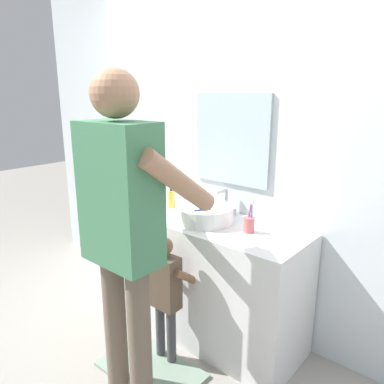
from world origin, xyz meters
name	(u,v)px	position (x,y,z in m)	size (l,w,h in m)	color
ground_plane	(178,350)	(0.00, 0.00, 0.00)	(14.00, 14.00, 0.00)	#9E998E
back_wall	(235,143)	(0.00, 0.62, 1.35)	(4.40, 0.10, 2.70)	silver
vanity_cabinet	(206,277)	(0.00, 0.30, 0.43)	(1.39, 0.54, 0.85)	white
sink_basin	(205,213)	(0.00, 0.28, 0.91)	(0.39, 0.39, 0.11)	white
faucet	(225,202)	(0.00, 0.51, 0.93)	(0.18, 0.14, 0.18)	#B7BABF
toothbrush_cup	(249,224)	(0.33, 0.31, 0.91)	(0.07, 0.07, 0.21)	#D86666
soap_bottle	(171,199)	(-0.39, 0.36, 0.92)	(0.06, 0.06, 0.17)	gold
bath_mat	(151,370)	(0.00, -0.25, 0.01)	(0.64, 0.40, 0.02)	gray
child_toddler	(166,289)	(0.00, -0.10, 0.51)	(0.26, 0.26, 0.86)	#47474C
adult_parent	(124,215)	(0.03, -0.42, 1.09)	(0.56, 0.59, 1.81)	#6B5B4C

